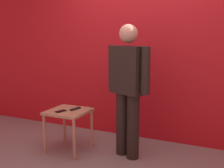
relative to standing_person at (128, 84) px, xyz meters
name	(u,v)px	position (x,y,z in m)	size (l,w,h in m)	color
back_wall_red	(143,49)	(-0.05, 0.74, 0.40)	(6.00, 0.12, 2.62)	red
standing_person	(128,84)	(0.00, 0.00, 0.00)	(0.64, 0.37, 1.64)	black
side_table	(68,117)	(-0.76, -0.17, -0.45)	(0.50, 0.50, 0.55)	tan
cell_phone	(61,111)	(-0.81, -0.26, -0.36)	(0.07, 0.14, 0.01)	black
tv_remote	(75,109)	(-0.70, -0.10, -0.36)	(0.04, 0.17, 0.02)	black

